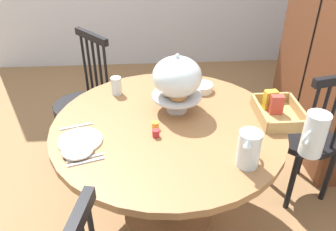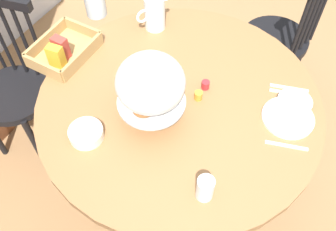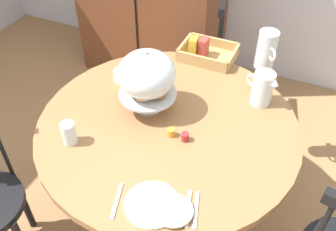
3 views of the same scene
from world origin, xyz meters
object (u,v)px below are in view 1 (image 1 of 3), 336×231
object	(u,v)px
milk_pitcher	(314,136)
china_plate_large	(80,141)
windsor_chair_near_window	(307,140)
dining_table	(168,153)
pastry_stand_with_dome	(177,79)
cereal_basket	(277,111)
china_plate_small	(78,150)
cereal_bowl	(202,88)
drinking_glass	(116,86)
windsor_chair_by_cabinet	(84,105)
orange_juice_pitcher	(249,150)

from	to	relation	value
milk_pitcher	china_plate_large	bearing A→B (deg)	-98.56
windsor_chair_near_window	dining_table	bearing A→B (deg)	-78.86
pastry_stand_with_dome	dining_table	bearing A→B (deg)	-23.61
milk_pitcher	cereal_basket	size ratio (longest dim) A/B	0.69
cereal_basket	china_plate_small	bearing A→B (deg)	-76.27
cereal_bowl	cereal_basket	bearing A→B (deg)	49.13
cereal_basket	drinking_glass	size ratio (longest dim) A/B	2.87
dining_table	china_plate_small	world-z (taller)	china_plate_small
pastry_stand_with_dome	china_plate_large	world-z (taller)	pastry_stand_with_dome
windsor_chair_by_cabinet	china_plate_large	xyz separation A→B (m)	(0.85, 0.14, 0.29)
milk_pitcher	china_plate_large	world-z (taller)	milk_pitcher
orange_juice_pitcher	cereal_basket	distance (m)	0.48
pastry_stand_with_dome	china_plate_small	xyz separation A→B (m)	(0.36, -0.50, -0.18)
cereal_bowl	windsor_chair_by_cabinet	bearing A→B (deg)	-114.01
orange_juice_pitcher	china_plate_large	world-z (taller)	orange_juice_pitcher
windsor_chair_by_cabinet	drinking_glass	distance (m)	0.58
milk_pitcher	cereal_basket	world-z (taller)	milk_pitcher
orange_juice_pitcher	cereal_bowl	xyz separation A→B (m)	(-0.71, -0.10, -0.06)
dining_table	china_plate_large	size ratio (longest dim) A/B	5.70
dining_table	orange_juice_pitcher	size ratio (longest dim) A/B	7.07
milk_pitcher	cereal_bowl	world-z (taller)	milk_pitcher
windsor_chair_by_cabinet	milk_pitcher	world-z (taller)	windsor_chair_by_cabinet
china_plate_small	drinking_glass	size ratio (longest dim) A/B	1.36
orange_juice_pitcher	milk_pitcher	xyz separation A→B (m)	(-0.06, 0.32, 0.02)
cereal_basket	drinking_glass	xyz separation A→B (m)	(-0.32, -0.90, 0.02)
milk_pitcher	china_plate_small	world-z (taller)	milk_pitcher
orange_juice_pitcher	china_plate_small	size ratio (longest dim) A/B	1.18
china_plate_large	cereal_bowl	size ratio (longest dim) A/B	1.57
windsor_chair_by_cabinet	china_plate_large	size ratio (longest dim) A/B	4.43
china_plate_small	drinking_glass	bearing A→B (deg)	165.09
windsor_chair_by_cabinet	drinking_glass	size ratio (longest dim) A/B	8.86
windsor_chair_near_window	milk_pitcher	xyz separation A→B (m)	(0.48, -0.26, 0.39)
dining_table	windsor_chair_near_window	size ratio (longest dim) A/B	1.29
pastry_stand_with_dome	cereal_basket	xyz separation A→B (m)	(0.10, 0.55, -0.16)
milk_pitcher	drinking_glass	distance (m)	1.15
windsor_chair_by_cabinet	milk_pitcher	distance (m)	1.65
dining_table	drinking_glass	distance (m)	0.52
china_plate_small	cereal_bowl	bearing A→B (deg)	130.33
milk_pitcher	orange_juice_pitcher	bearing A→B (deg)	-79.34
dining_table	pastry_stand_with_dome	distance (m)	0.42
windsor_chair_near_window	cereal_bowl	bearing A→B (deg)	-104.55
china_plate_large	china_plate_small	size ratio (longest dim) A/B	1.47
cereal_basket	china_plate_large	distance (m)	1.07
drinking_glass	windsor_chair_near_window	bearing A→B (deg)	81.87
windsor_chair_near_window	drinking_glass	bearing A→B (deg)	-98.13
orange_juice_pitcher	china_plate_small	distance (m)	0.80
windsor_chair_by_cabinet	cereal_bowl	distance (m)	0.95
windsor_chair_by_cabinet	cereal_basket	bearing A→B (deg)	60.05
milk_pitcher	cereal_bowl	distance (m)	0.78
cereal_basket	drinking_glass	world-z (taller)	cereal_basket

